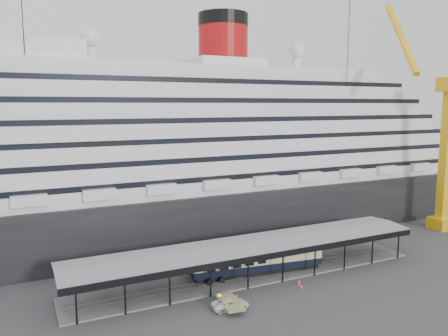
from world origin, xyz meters
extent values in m
plane|color=#3B3B3E|center=(0.00, 0.00, 0.00)|extent=(200.00, 200.00, 0.00)
cube|color=black|center=(0.00, 32.00, 5.00)|extent=(130.00, 30.00, 10.00)
cylinder|color=#A00C0E|center=(8.00, 32.00, 37.40)|extent=(10.00, 10.00, 9.00)
cylinder|color=black|center=(8.00, 32.00, 42.65)|extent=(10.10, 10.10, 2.50)
sphere|color=silver|center=(-18.00, 32.00, 37.70)|extent=(3.60, 3.60, 3.60)
sphere|color=silver|center=(26.00, 32.00, 37.70)|extent=(3.60, 3.60, 3.60)
cube|color=slate|center=(0.00, 5.00, 0.12)|extent=(56.00, 8.00, 0.24)
cube|color=slate|center=(0.00, 4.28, 0.28)|extent=(54.00, 0.08, 0.10)
cube|color=slate|center=(0.00, 5.72, 0.28)|extent=(54.00, 0.08, 0.10)
cube|color=black|center=(0.00, 0.50, 4.45)|extent=(56.00, 0.18, 0.90)
cube|color=black|center=(0.00, 9.50, 4.45)|extent=(56.00, 0.18, 0.90)
cube|color=slate|center=(0.00, 5.00, 5.18)|extent=(56.00, 9.00, 0.24)
cylinder|color=black|center=(-29.22, 21.75, 23.60)|extent=(0.12, 0.12, 47.21)
cube|color=yellow|center=(48.00, 10.00, 1.20)|extent=(4.00, 4.00, 2.40)
cube|color=yellow|center=(48.00, 10.00, 15.40)|extent=(1.80, 1.80, 26.00)
cube|color=yellow|center=(39.13, 15.12, 39.20)|extent=(11.42, 18.78, 16.80)
cylinder|color=black|center=(30.26, 20.24, 23.60)|extent=(0.12, 0.12, 47.21)
imported|color=white|center=(-7.83, -3.47, 0.67)|extent=(5.02, 2.72, 1.34)
cube|color=black|center=(0.97, 5.00, 0.57)|extent=(19.94, 4.78, 0.66)
cube|color=black|center=(0.97, 5.00, 1.42)|extent=(20.92, 5.27, 1.04)
cube|color=beige|center=(0.97, 5.00, 2.55)|extent=(20.93, 5.31, 1.23)
cube|color=black|center=(0.97, 5.00, 3.35)|extent=(20.92, 5.27, 0.38)
cube|color=#D3420B|center=(-5.76, -1.12, 0.01)|extent=(0.46, 0.46, 0.03)
cone|color=#D3420B|center=(-5.76, -1.12, 0.35)|extent=(0.39, 0.39, 0.67)
cylinder|color=white|center=(-5.76, -1.12, 0.42)|extent=(0.21, 0.21, 0.13)
cube|color=#D1490B|center=(3.93, -2.38, 0.01)|extent=(0.42, 0.42, 0.03)
cone|color=#D1490B|center=(3.93, -2.38, 0.34)|extent=(0.35, 0.35, 0.65)
cylinder|color=white|center=(3.93, -2.38, 0.40)|extent=(0.21, 0.21, 0.13)
cube|color=#F54F0D|center=(4.47, -1.02, 0.02)|extent=(0.39, 0.39, 0.03)
cone|color=#F54F0D|center=(4.47, -1.02, 0.38)|extent=(0.33, 0.33, 0.73)
cylinder|color=white|center=(4.47, -1.02, 0.46)|extent=(0.23, 0.23, 0.14)
camera|label=1|loc=(-31.19, -50.39, 25.86)|focal=35.00mm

